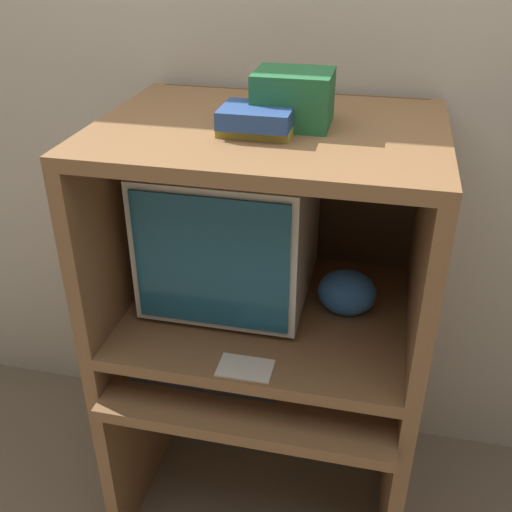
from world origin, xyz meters
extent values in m
cube|color=beige|center=(0.00, 0.73, 1.30)|extent=(6.00, 0.06, 2.60)
cube|color=brown|center=(-0.42, 0.34, 0.31)|extent=(0.04, 0.67, 0.62)
cube|color=brown|center=(0.42, 0.34, 0.31)|extent=(0.04, 0.67, 0.62)
cube|color=brown|center=(0.00, 0.16, 0.60)|extent=(0.79, 0.41, 0.04)
cube|color=brown|center=(-0.42, 0.34, 0.69)|extent=(0.04, 0.67, 0.14)
cube|color=brown|center=(0.42, 0.34, 0.69)|extent=(0.04, 0.67, 0.14)
cube|color=brown|center=(0.00, 0.34, 0.74)|extent=(0.79, 0.67, 0.04)
cube|color=brown|center=(-0.42, 0.34, 1.03)|extent=(0.04, 0.67, 0.55)
cube|color=brown|center=(0.42, 0.34, 1.03)|extent=(0.04, 0.67, 0.55)
cube|color=brown|center=(0.00, 0.34, 1.29)|extent=(0.79, 0.67, 0.04)
cube|color=#48321E|center=(0.00, 0.66, 1.03)|extent=(0.79, 0.01, 0.55)
cylinder|color=beige|center=(-0.12, 0.40, 0.77)|extent=(0.25, 0.25, 0.02)
cube|color=beige|center=(-0.12, 0.40, 0.98)|extent=(0.45, 0.44, 0.41)
cube|color=navy|center=(-0.12, 0.18, 0.98)|extent=(0.41, 0.01, 0.37)
cube|color=#2D2D30|center=(-0.14, 0.17, 0.63)|extent=(0.41, 0.17, 0.02)
cube|color=#474749|center=(-0.14, 0.17, 0.65)|extent=(0.38, 0.13, 0.01)
ellipsoid|color=#28282B|center=(0.12, 0.15, 0.64)|extent=(0.07, 0.05, 0.03)
ellipsoid|color=#336BB7|center=(0.22, 0.36, 0.83)|extent=(0.17, 0.12, 0.14)
cube|color=gold|center=(-0.02, 0.26, 1.32)|extent=(0.17, 0.11, 0.02)
cube|color=navy|center=(-0.01, 0.26, 1.35)|extent=(0.17, 0.14, 0.04)
cube|color=beige|center=(0.00, 0.06, 0.76)|extent=(0.14, 0.09, 0.00)
cube|color=#236638|center=(0.05, 0.35, 1.37)|extent=(0.19, 0.16, 0.13)
camera|label=1|loc=(0.29, -1.09, 1.76)|focal=42.00mm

